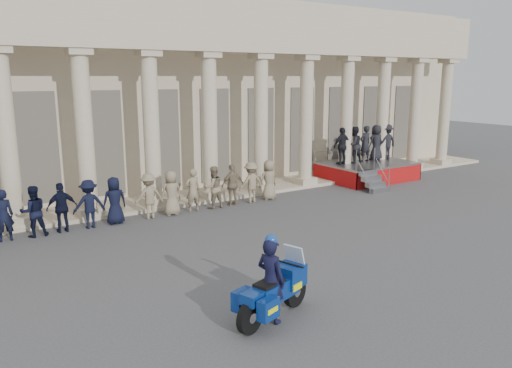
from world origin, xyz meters
name	(u,v)px	position (x,y,z in m)	size (l,w,h in m)	color
ground	(300,262)	(0.00, 0.00, 0.00)	(90.00, 90.00, 0.00)	#434345
building	(126,92)	(0.00, 14.74, 4.52)	(40.00, 12.50, 9.00)	#BAA98C
officer_rank	(40,211)	(-5.86, 6.75, 0.87)	(19.57, 0.66, 1.75)	black
reviewing_stand	(368,150)	(10.36, 7.62, 1.54)	(4.57, 4.31, 2.80)	gray
motorcycle	(274,291)	(-2.63, -2.45, 0.66)	(2.30, 1.29, 1.52)	black
rider	(271,279)	(-2.75, -2.49, 0.99)	(0.65, 0.81, 2.01)	black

